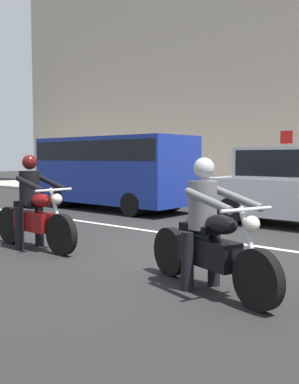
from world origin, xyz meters
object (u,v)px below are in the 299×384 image
Objects in this scene: motorcycle_with_rider_black_leather at (34,211)px; parked_van_cobalt_blue at (113,168)px; street_sign_post at (286,157)px; parked_hatchback_silver at (299,185)px; motorcycle_with_rider_gray at (208,237)px.

parked_van_cobalt_blue reaches higher than motorcycle_with_rider_black_leather.
parked_hatchback_silver is at bearing -63.15° from street_sign_post.
parked_van_cobalt_blue is 1.23× the size of parked_hatchback_silver.
parked_hatchback_silver is (-1.16, 5.41, 0.30)m from motorcycle_with_rider_gray.
parked_van_cobalt_blue reaches higher than parked_hatchback_silver.
motorcycle_with_rider_black_leather is 0.53× the size of parked_hatchback_silver.
street_sign_post reaches higher than motorcycle_with_rider_gray.
parked_van_cobalt_blue reaches higher than motorcycle_with_rider_gray.
parked_van_cobalt_blue is (-6.71, 5.02, 0.62)m from motorcycle_with_rider_gray.
motorcycle_with_rider_black_leather is 3.58m from motorcycle_with_rider_gray.
street_sign_post is (-2.56, 5.05, 0.64)m from parked_hatchback_silver.
motorcycle_with_rider_black_leather is at bearing -57.77° from parked_van_cobalt_blue.
parked_van_cobalt_blue is 6.22m from street_sign_post.
street_sign_post is (2.99, 5.44, 0.32)m from parked_van_cobalt_blue.
motorcycle_with_rider_gray is 0.92× the size of street_sign_post.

